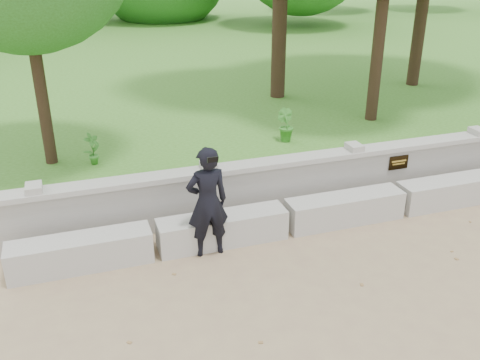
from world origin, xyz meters
name	(u,v)px	position (x,y,z in m)	size (l,w,h in m)	color
ground	(480,275)	(0.00, 0.00, 0.00)	(80.00, 80.00, 0.00)	#917F59
lawn	(204,60)	(0.00, 14.00, 0.12)	(40.00, 22.00, 0.25)	#3A6D1E
concrete_bench	(400,200)	(0.00, 1.90, 0.22)	(11.90, 0.45, 0.45)	#A7A49D
parapet_wall	(378,170)	(0.00, 2.60, 0.46)	(12.50, 0.35, 0.90)	#9D9A94
man_main	(207,202)	(-3.27, 1.70, 0.80)	(0.60, 0.54, 1.61)	black
shrub_a	(93,149)	(-4.57, 4.97, 0.56)	(0.32, 0.22, 0.61)	#3B832C
shrub_b	(285,125)	(-0.70, 5.02, 0.59)	(0.37, 0.30, 0.68)	#3B832C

